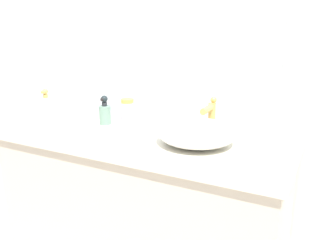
# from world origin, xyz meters

# --- Properties ---
(bathroom_wall_rear) EXTENTS (6.00, 0.06, 2.60)m
(bathroom_wall_rear) POSITION_xyz_m (0.00, 0.73, 1.30)
(bathroom_wall_rear) COLOR silver
(bathroom_wall_rear) RESTS_ON ground
(vanity_counter) EXTENTS (1.33, 0.56, 0.89)m
(vanity_counter) POSITION_xyz_m (-0.06, 0.41, 0.45)
(vanity_counter) COLOR beige
(vanity_counter) RESTS_ON ground
(sink_basin) EXTENTS (0.32, 0.31, 0.10)m
(sink_basin) POSITION_xyz_m (0.22, 0.37, 0.94)
(sink_basin) COLOR silver
(sink_basin) RESTS_ON vanity_counter
(faucet) EXTENTS (0.03, 0.15, 0.16)m
(faucet) POSITION_xyz_m (0.22, 0.54, 0.99)
(faucet) COLOR #D5AB53
(faucet) RESTS_ON vanity_counter
(soap_dispenser) EXTENTS (0.06, 0.06, 0.14)m
(soap_dispenser) POSITION_xyz_m (-0.29, 0.45, 0.95)
(soap_dispenser) COLOR gray
(soap_dispenser) RESTS_ON vanity_counter
(lotion_bottle) EXTENTS (0.06, 0.06, 0.15)m
(lotion_bottle) POSITION_xyz_m (-0.12, 0.39, 0.97)
(lotion_bottle) COLOR #C4B3C7
(lotion_bottle) RESTS_ON vanity_counter
(perfume_bottle) EXTENTS (0.05, 0.05, 0.17)m
(perfume_bottle) POSITION_xyz_m (-0.55, 0.34, 0.97)
(perfume_bottle) COLOR white
(perfume_bottle) RESTS_ON vanity_counter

